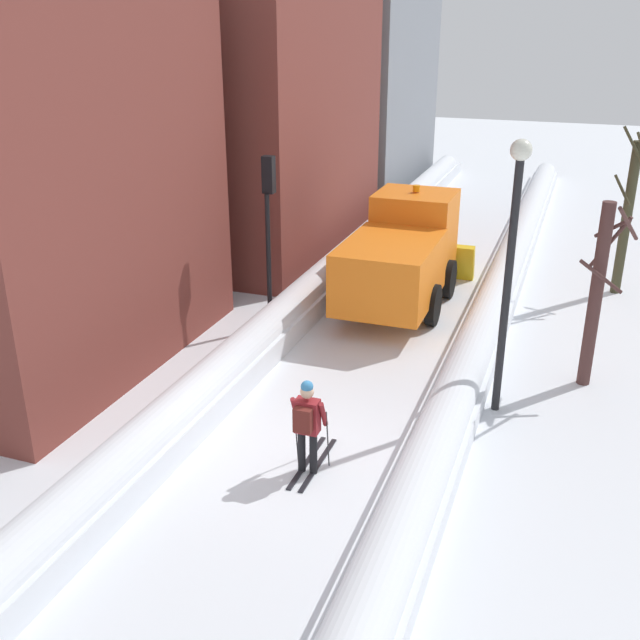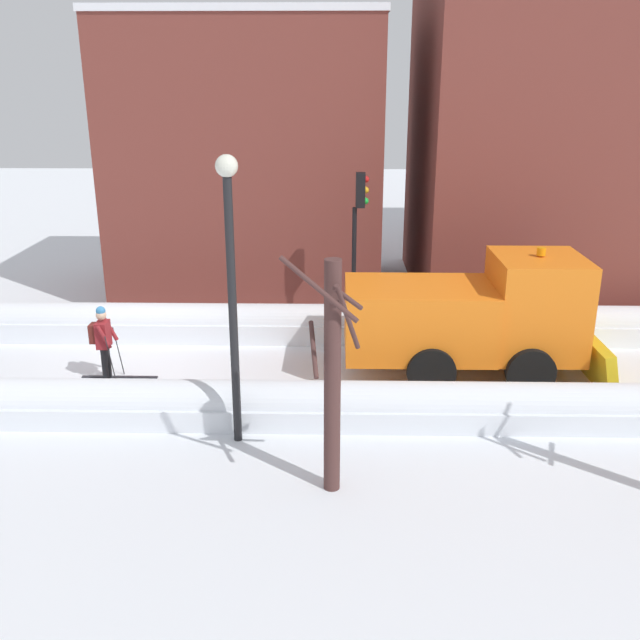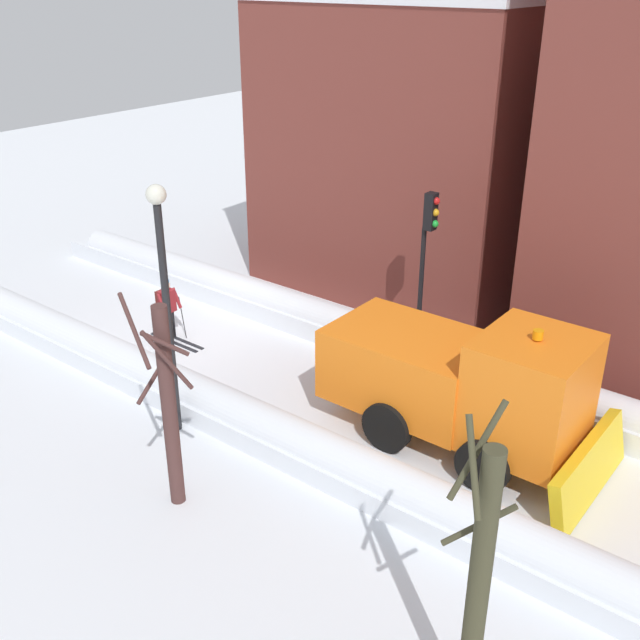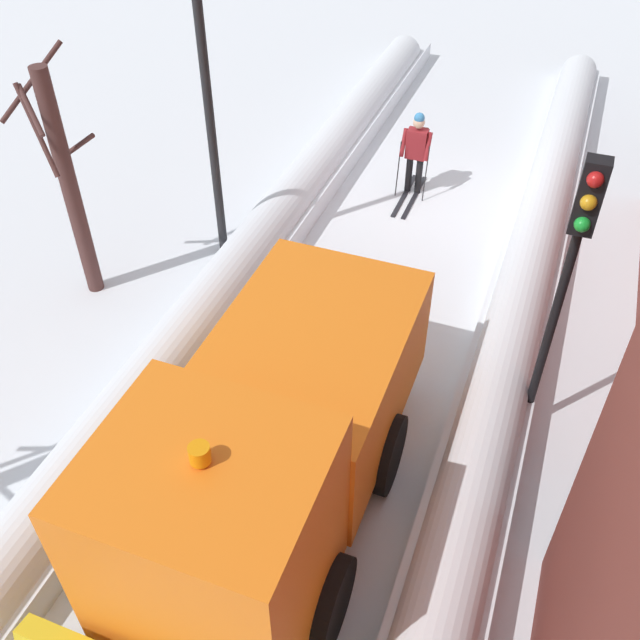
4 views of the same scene
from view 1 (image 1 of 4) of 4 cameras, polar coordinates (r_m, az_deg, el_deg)
name	(u,v)px [view 1 (image 1 of 4)]	position (r m, az deg, el deg)	size (l,w,h in m)	color
ground_plane	(418,286)	(22.57, 7.57, 2.64)	(80.00, 80.00, 0.00)	white
snowbank_left	(342,264)	(23.03, 1.72, 4.34)	(1.10, 36.00, 0.99)	white
snowbank_right	(501,283)	(22.11, 13.75, 2.76)	(1.10, 36.00, 0.90)	white
building_brick_near	(19,175)	(17.90, -22.15, 10.29)	(6.18, 8.24, 8.57)	brown
building_brick_mid	(224,23)	(26.23, -7.36, 21.71)	(8.01, 10.04, 14.64)	brown
plow_truck	(402,254)	(20.51, 6.33, 5.03)	(3.20, 5.98, 3.12)	orange
skier	(307,423)	(12.96, -0.99, -7.90)	(0.62, 1.80, 1.81)	black
traffic_light_pole	(269,210)	(18.49, -3.94, 8.41)	(0.28, 0.42, 4.42)	black
street_lamp	(511,248)	(14.55, 14.48, 5.36)	(0.40, 0.40, 5.49)	black
bare_tree_near	(597,292)	(16.66, 20.52, 2.03)	(1.10, 1.31, 4.19)	#492D2A
bare_tree_mid	(627,216)	(22.86, 22.50, 7.40)	(0.93, 0.77, 4.79)	#3C3A26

